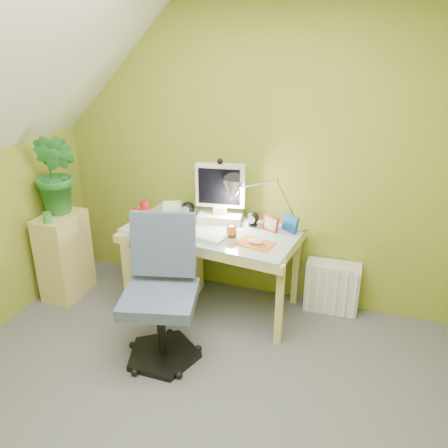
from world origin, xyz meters
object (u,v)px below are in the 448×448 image
(side_ledge, at_px, (65,256))
(potted_plant, at_px, (57,174))
(desk, at_px, (213,269))
(task_chair, at_px, (159,296))
(monitor, at_px, (221,189))
(desk_lamp, at_px, (278,191))
(radiator, at_px, (332,287))

(side_ledge, bearing_deg, potted_plant, 90.00)
(desk, distance_m, side_ledge, 1.25)
(task_chair, bearing_deg, monitor, 68.53)
(side_ledge, bearing_deg, task_chair, -23.36)
(desk_lamp, relative_size, task_chair, 0.61)
(potted_plant, relative_size, task_chair, 0.67)
(desk, distance_m, radiator, 0.95)
(monitor, xyz_separation_m, desk_lamp, (0.45, 0.00, 0.03))
(monitor, height_order, desk_lamp, desk_lamp)
(desk, xyz_separation_m, side_ledge, (-1.23, -0.22, 0.01))
(potted_plant, distance_m, task_chair, 1.36)
(monitor, xyz_separation_m, potted_plant, (-1.23, -0.35, 0.09))
(task_chair, bearing_deg, desk_lamp, 43.21)
(potted_plant, bearing_deg, radiator, 11.75)
(monitor, height_order, potted_plant, potted_plant)
(task_chair, height_order, radiator, task_chair)
(potted_plant, distance_m, radiator, 2.33)
(side_ledge, xyz_separation_m, radiator, (2.13, 0.49, -0.15))
(desk, bearing_deg, radiator, 22.53)
(side_ledge, relative_size, potted_plant, 1.09)
(monitor, distance_m, task_chair, 1.01)
(side_ledge, height_order, radiator, side_ledge)
(side_ledge, height_order, task_chair, task_chair)
(side_ledge, height_order, potted_plant, potted_plant)
(task_chair, distance_m, radiator, 1.43)
(monitor, relative_size, side_ledge, 0.73)
(monitor, relative_size, potted_plant, 0.80)
(desk_lamp, distance_m, potted_plant, 1.71)
(potted_plant, bearing_deg, monitor, 16.04)
(desk_lamp, bearing_deg, potted_plant, -160.91)
(desk, relative_size, side_ledge, 1.80)
(desk, bearing_deg, potted_plant, -166.15)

